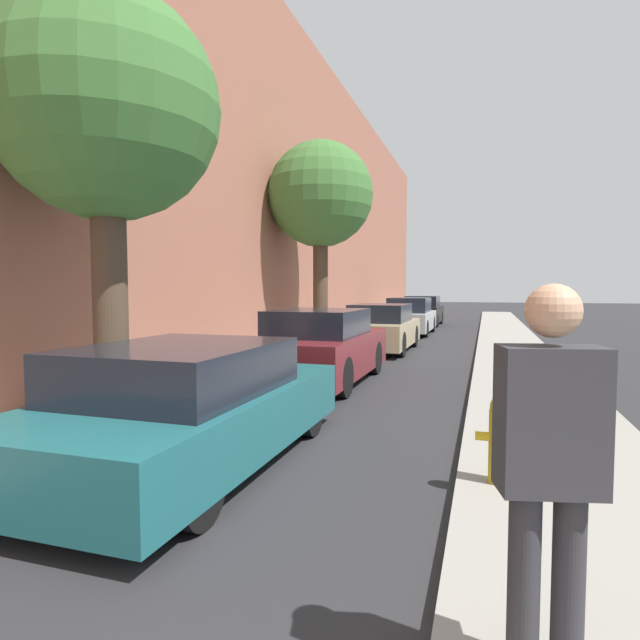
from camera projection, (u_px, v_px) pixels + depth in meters
The scene contains 14 objects.
ground_plane at pixel (407, 352), 14.78m from camera, with size 120.00×120.00×0.00m, color #28282B.
sidewalk_left at pixel (312, 347), 15.66m from camera, with size 2.00×52.00×0.12m.
sidewalk_right at pixel (515, 354), 13.88m from camera, with size 2.00×52.00×0.12m.
building_facade_left at pixel (270, 176), 15.76m from camera, with size 0.70×52.00×10.58m.
parked_car_teal at pixel (189, 406), 5.31m from camera, with size 1.91×4.19×1.26m.
parked_car_maroon at pixel (321, 347), 9.97m from camera, with size 1.78×4.12×1.42m.
parked_car_champagne at pixel (381, 328), 15.11m from camera, with size 1.74×4.18×1.38m.
parked_car_silver at pixel (410, 317), 20.75m from camera, with size 1.71×4.25×1.47m.
parked_car_black at pixel (423, 311), 25.90m from camera, with size 1.74×4.20×1.47m.
street_tree_near at pixel (106, 111), 6.49m from camera, with size 2.88×2.88×5.45m.
street_tree_far at pixel (320, 196), 15.03m from camera, with size 3.08×3.08×6.01m.
fire_hydrant at pixel (500, 438), 4.48m from camera, with size 0.42×0.19×0.77m.
pedestrian at pixel (549, 458), 2.18m from camera, with size 0.47×0.32×1.72m.
bicycle at pixel (565, 380), 7.55m from camera, with size 0.44×1.70×0.69m.
Camera 1 is at (2.12, 1.24, 1.81)m, focal length 28.86 mm.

